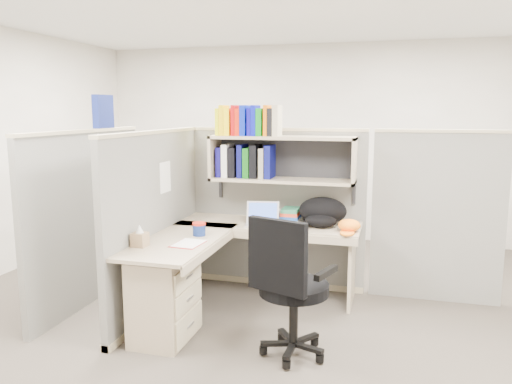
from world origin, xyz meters
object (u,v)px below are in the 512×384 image
(backpack, at_px, (322,212))
(snack_canister, at_px, (199,229))
(task_chair, at_px, (290,309))
(desk, at_px, (196,277))
(laptop, at_px, (262,214))

(backpack, xyz_separation_m, snack_canister, (-0.97, -0.65, -0.07))
(snack_canister, relative_size, task_chair, 0.11)
(backpack, bearing_deg, desk, -131.88)
(task_chair, bearing_deg, backpack, 87.50)
(task_chair, bearing_deg, desk, 160.05)
(snack_canister, xyz_separation_m, task_chair, (0.92, -0.55, -0.41))
(backpack, relative_size, task_chair, 0.42)
(desk, xyz_separation_m, backpack, (0.91, 0.89, 0.42))
(laptop, relative_size, task_chair, 0.29)
(backpack, bearing_deg, snack_canister, -142.38)
(laptop, height_order, snack_canister, laptop)
(laptop, distance_m, task_chair, 1.25)
(snack_canister, bearing_deg, laptop, 49.58)
(desk, distance_m, backpack, 1.34)
(task_chair, bearing_deg, snack_canister, 149.05)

